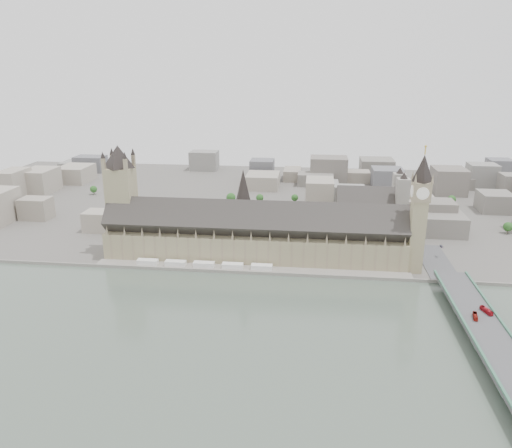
# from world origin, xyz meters

# --- Properties ---
(ground) EXTENTS (900.00, 900.00, 0.00)m
(ground) POSITION_xyz_m (0.00, 0.00, 0.00)
(ground) COLOR #595651
(ground) RESTS_ON ground
(river_thames) EXTENTS (600.00, 600.00, 0.00)m
(river_thames) POSITION_xyz_m (0.00, -165.00, 0.00)
(river_thames) COLOR #4B584C
(river_thames) RESTS_ON ground
(embankment_wall) EXTENTS (600.00, 1.50, 3.00)m
(embankment_wall) POSITION_xyz_m (0.00, -15.00, 1.50)
(embankment_wall) COLOR gray
(embankment_wall) RESTS_ON ground
(river_terrace) EXTENTS (270.00, 15.00, 2.00)m
(river_terrace) POSITION_xyz_m (0.00, -7.50, 1.00)
(river_terrace) COLOR gray
(river_terrace) RESTS_ON ground
(terrace_tents) EXTENTS (118.00, 7.00, 4.00)m
(terrace_tents) POSITION_xyz_m (-40.00, -7.00, 4.00)
(terrace_tents) COLOR white
(terrace_tents) RESTS_ON river_terrace
(palace_of_westminster) EXTENTS (265.00, 40.73, 55.44)m
(palace_of_westminster) POSITION_xyz_m (0.00, 19.70, 22.71)
(palace_of_westminster) COLOR tan
(palace_of_westminster) RESTS_ON ground
(elizabeth_tower) EXTENTS (17.00, 17.00, 107.50)m
(elizabeth_tower) POSITION_xyz_m (138.00, 8.00, 58.09)
(elizabeth_tower) COLOR tan
(elizabeth_tower) RESTS_ON ground
(victoria_tower) EXTENTS (30.00, 30.00, 100.00)m
(victoria_tower) POSITION_xyz_m (-122.00, 26.00, 55.20)
(victoria_tower) COLOR tan
(victoria_tower) RESTS_ON ground
(central_tower) EXTENTS (13.00, 13.00, 48.00)m
(central_tower) POSITION_xyz_m (-10.00, 26.00, 57.92)
(central_tower) COLOR gray
(central_tower) RESTS_ON ground
(westminster_bridge) EXTENTS (25.00, 325.00, 10.25)m
(westminster_bridge) POSITION_xyz_m (162.00, -87.50, 5.12)
(westminster_bridge) COLOR #474749
(westminster_bridge) RESTS_ON ground
(bridge_parapets) EXTENTS (25.00, 235.00, 1.15)m
(bridge_parapets) POSITION_xyz_m (162.00, -132.00, 10.82)
(bridge_parapets) COLOR #40745B
(bridge_parapets) RESTS_ON westminster_bridge
(westminster_abbey) EXTENTS (68.00, 36.00, 64.00)m
(westminster_abbey) POSITION_xyz_m (110.92, 95.00, 25.08)
(westminster_abbey) COLOR gray
(westminster_abbey) RESTS_ON ground
(city_skyline_inland) EXTENTS (720.00, 360.00, 38.00)m
(city_skyline_inland) POSITION_xyz_m (0.00, 245.00, 19.00)
(city_skyline_inland) COLOR gray
(city_skyline_inland) RESTS_ON ground
(park_trees) EXTENTS (110.00, 30.00, 15.00)m
(park_trees) POSITION_xyz_m (-10.00, 60.00, 7.50)
(park_trees) COLOR #274E1B
(park_trees) RESTS_ON ground
(red_bus_north) EXTENTS (4.35, 10.62, 2.88)m
(red_bus_north) POSITION_xyz_m (158.79, -91.72, 11.69)
(red_bus_north) COLOR #9D1A12
(red_bus_north) RESTS_ON westminster_bridge
(red_bus_south) EXTENTS (6.06, 11.59, 3.16)m
(red_bus_south) POSITION_xyz_m (168.41, -82.99, 11.83)
(red_bus_south) COLOR #B21621
(red_bus_south) RESTS_ON westminster_bridge
(car_approach) EXTENTS (2.58, 5.37, 1.51)m
(car_approach) POSITION_xyz_m (168.43, 43.16, 11.00)
(car_approach) COLOR gray
(car_approach) RESTS_ON westminster_bridge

